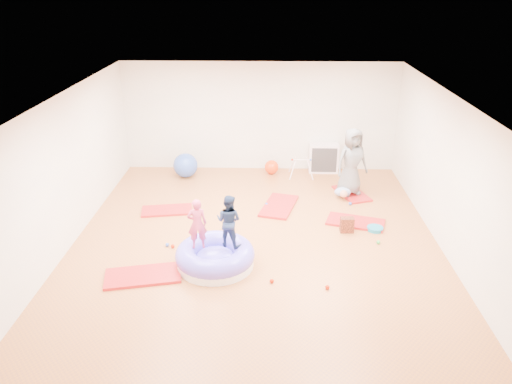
{
  "coord_description": "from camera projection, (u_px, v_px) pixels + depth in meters",
  "views": [
    {
      "loc": [
        0.25,
        -8.5,
        4.7
      ],
      "look_at": [
        0.0,
        0.3,
        0.9
      ],
      "focal_mm": 35.0,
      "sensor_mm": 36.0,
      "label": 1
    }
  ],
  "objects": [
    {
      "name": "infant_play_gym",
      "position": [
        301.0,
        165.0,
        12.64
      ],
      "size": [
        0.62,
        0.59,
        0.47
      ],
      "rotation": [
        0.0,
        0.0,
        0.29
      ],
      "color": "white",
      "rests_on": "ground"
    },
    {
      "name": "child_navy",
      "position": [
        229.0,
        218.0,
        8.59
      ],
      "size": [
        0.56,
        0.5,
        0.95
      ],
      "primitive_type": "imported",
      "rotation": [
        0.0,
        0.0,
        2.78
      ],
      "color": "navy",
      "rests_on": "inflatable_cushion"
    },
    {
      "name": "child_pink",
      "position": [
        197.0,
        221.0,
        8.52
      ],
      "size": [
        0.37,
        0.28,
        0.92
      ],
      "primitive_type": "imported",
      "rotation": [
        0.0,
        0.0,
        3.32
      ],
      "color": "#D24064",
      "rests_on": "inflatable_cushion"
    },
    {
      "name": "infant",
      "position": [
        343.0,
        192.0,
        11.44
      ],
      "size": [
        0.38,
        0.38,
        0.22
      ],
      "color": "#8A9ECC",
      "rests_on": "gym_mat_rear_right"
    },
    {
      "name": "gym_mat_center_back",
      "position": [
        279.0,
        206.0,
        11.07
      ],
      "size": [
        0.93,
        1.37,
        0.05
      ],
      "primitive_type": "cube",
      "rotation": [
        0.0,
        0.0,
        1.31
      ],
      "color": "red",
      "rests_on": "ground"
    },
    {
      "name": "inflatable_cushion",
      "position": [
        215.0,
        257.0,
        8.78
      ],
      "size": [
        1.4,
        1.4,
        0.44
      ],
      "rotation": [
        0.0,
        0.0,
        0.11
      ],
      "color": "white",
      "rests_on": "ground"
    },
    {
      "name": "yellow_toy",
      "position": [
        173.0,
        265.0,
        8.81
      ],
      "size": [
        0.22,
        0.22,
        0.03
      ],
      "primitive_type": "cylinder",
      "color": "yellow",
      "rests_on": "ground"
    },
    {
      "name": "gym_mat_rear_right",
      "position": [
        352.0,
        193.0,
        11.72
      ],
      "size": [
        0.85,
        1.18,
        0.04
      ],
      "primitive_type": "cube",
      "rotation": [
        0.0,
        0.0,
        1.91
      ],
      "color": "red",
      "rests_on": "ground"
    },
    {
      "name": "gym_mat_right",
      "position": [
        355.0,
        222.0,
        10.35
      ],
      "size": [
        1.28,
        0.9,
        0.05
      ],
      "primitive_type": "cube",
      "rotation": [
        0.0,
        0.0,
        -0.3
      ],
      "color": "red",
      "rests_on": "ground"
    },
    {
      "name": "gym_mat_front_left",
      "position": [
        143.0,
        276.0,
        8.49
      ],
      "size": [
        1.37,
        0.89,
        0.05
      ],
      "primitive_type": "cube",
      "rotation": [
        0.0,
        0.0,
        0.22
      ],
      "color": "red",
      "rests_on": "ground"
    },
    {
      "name": "ball_pit_balls",
      "position": [
        267.0,
        241.0,
        9.59
      ],
      "size": [
        4.09,
        3.38,
        0.07
      ],
      "color": "blue",
      "rests_on": "ground"
    },
    {
      "name": "cube_shelf",
      "position": [
        324.0,
        158.0,
        12.95
      ],
      "size": [
        0.75,
        0.37,
        0.75
      ],
      "color": "white",
      "rests_on": "ground"
    },
    {
      "name": "exercise_ball_blue",
      "position": [
        186.0,
        165.0,
        12.64
      ],
      "size": [
        0.62,
        0.62,
        0.62
      ],
      "primitive_type": "sphere",
      "color": "blue",
      "rests_on": "ground"
    },
    {
      "name": "gym_mat_mid_left",
      "position": [
        167.0,
        210.0,
        10.88
      ],
      "size": [
        1.16,
        0.71,
        0.05
      ],
      "primitive_type": "cube",
      "rotation": [
        0.0,
        0.0,
        0.17
      ],
      "color": "red",
      "rests_on": "ground"
    },
    {
      "name": "room",
      "position": [
        256.0,
        173.0,
        9.11
      ],
      "size": [
        7.01,
        8.01,
        2.81
      ],
      "color": "#A75D36",
      "rests_on": "ground"
    },
    {
      "name": "adult_caregiver",
      "position": [
        352.0,
        162.0,
        11.39
      ],
      "size": [
        0.89,
        0.74,
        1.56
      ],
      "primitive_type": "imported",
      "rotation": [
        0.0,
        0.0,
        0.38
      ],
      "color": "slate",
      "rests_on": "gym_mat_rear_right"
    },
    {
      "name": "exercise_ball_orange",
      "position": [
        272.0,
        167.0,
        12.89
      ],
      "size": [
        0.36,
        0.36,
        0.36
      ],
      "primitive_type": "sphere",
      "color": "#FF3A0A",
      "rests_on": "ground"
    },
    {
      "name": "backpack",
      "position": [
        347.0,
        225.0,
        9.95
      ],
      "size": [
        0.27,
        0.17,
        0.31
      ],
      "primitive_type": "cube",
      "rotation": [
        0.0,
        0.0,
        0.04
      ],
      "color": "#AB3E1E",
      "rests_on": "ground"
    },
    {
      "name": "balance_disc",
      "position": [
        375.0,
        229.0,
        10.05
      ],
      "size": [
        0.32,
        0.32,
        0.07
      ],
      "primitive_type": "cylinder",
      "color": "teal",
      "rests_on": "ground"
    }
  ]
}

